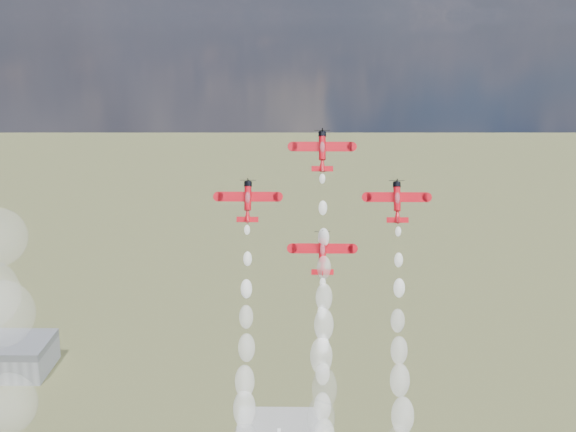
{
  "coord_description": "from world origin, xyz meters",
  "views": [
    {
      "loc": [
        7.05,
        -121.93,
        141.43
      ],
      "look_at": [
        4.96,
        14.52,
        107.31
      ],
      "focal_mm": 50.0,
      "sensor_mm": 36.0,
      "label": 1
    }
  ],
  "objects_px": {
    "plane_left": "(248,200)",
    "plane_slot": "(322,252)",
    "plane_lead": "(322,150)",
    "plane_right": "(397,201)"
  },
  "relations": [
    {
      "from": "plane_left",
      "to": "plane_lead",
      "type": "bearing_deg",
      "value": 16.27
    },
    {
      "from": "plane_left",
      "to": "plane_right",
      "type": "distance_m",
      "value": 26.08
    },
    {
      "from": "plane_lead",
      "to": "plane_left",
      "type": "xyz_separation_m",
      "value": [
        -13.04,
        -3.81,
        -8.3
      ]
    },
    {
      "from": "plane_left",
      "to": "plane_slot",
      "type": "relative_size",
      "value": 1.0
    },
    {
      "from": "plane_right",
      "to": "plane_slot",
      "type": "relative_size",
      "value": 1.0
    },
    {
      "from": "plane_right",
      "to": "plane_slot",
      "type": "bearing_deg",
      "value": -163.73
    },
    {
      "from": "plane_lead",
      "to": "plane_right",
      "type": "distance_m",
      "value": 15.92
    },
    {
      "from": "plane_lead",
      "to": "plane_left",
      "type": "relative_size",
      "value": 1.0
    },
    {
      "from": "plane_lead",
      "to": "plane_slot",
      "type": "relative_size",
      "value": 1.0
    },
    {
      "from": "plane_lead",
      "to": "plane_left",
      "type": "height_order",
      "value": "plane_lead"
    }
  ]
}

